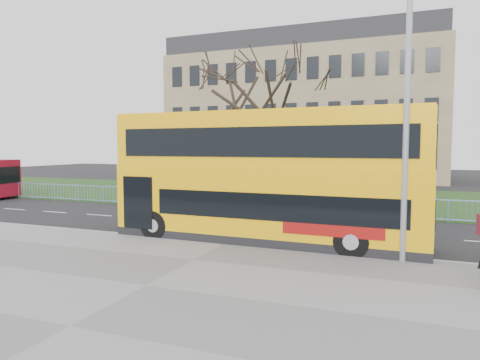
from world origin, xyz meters
name	(u,v)px	position (x,y,z in m)	size (l,w,h in m)	color
ground	(241,237)	(0.00, 0.00, 0.00)	(120.00, 120.00, 0.00)	black
pavement	(146,288)	(0.00, -6.75, 0.06)	(80.00, 10.50, 0.12)	slate
kerb	(226,244)	(0.00, -1.55, 0.07)	(80.00, 0.20, 0.14)	gray
grass_verge	(313,197)	(0.00, 14.30, 0.04)	(80.00, 15.40, 0.08)	#1F3D16
guard_railing	(285,203)	(0.00, 6.60, 0.55)	(40.00, 0.12, 1.10)	#7794D4
bare_tree	(253,115)	(-3.00, 10.00, 5.61)	(7.74, 7.74, 11.06)	black
civic_building	(306,118)	(-5.00, 35.00, 7.00)	(30.00, 15.00, 14.00)	#816B52
yellow_bus	(266,174)	(1.16, -0.51, 2.58)	(11.55, 3.05, 4.81)	#F9B10A
street_lamp	(403,93)	(5.88, -1.99, 5.17)	(1.95, 0.36, 9.22)	#979A9F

